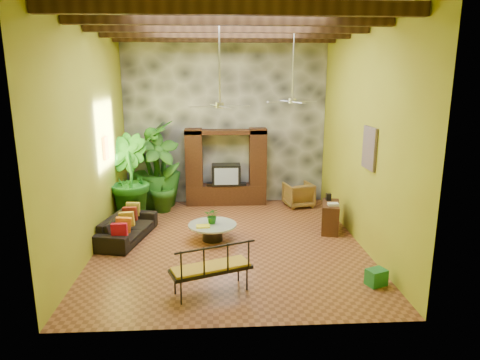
{
  "coord_description": "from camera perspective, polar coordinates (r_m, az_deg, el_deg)",
  "views": [
    {
      "loc": [
        -0.29,
        -9.39,
        3.78
      ],
      "look_at": [
        0.25,
        0.2,
        1.45
      ],
      "focal_mm": 32.0,
      "sensor_mm": 36.0,
      "label": 1
    }
  ],
  "objects": [
    {
      "name": "iron_bench",
      "position": [
        7.66,
        -3.9,
        -11.39
      ],
      "size": [
        1.52,
        1.02,
        0.57
      ],
      "rotation": [
        0.0,
        0.0,
        0.36
      ],
      "color": "black",
      "rests_on": "ground"
    },
    {
      "name": "sofa",
      "position": [
        10.56,
        -14.79,
        -6.13
      ],
      "size": [
        1.2,
        2.12,
        0.58
      ],
      "primitive_type": "imported",
      "rotation": [
        0.0,
        0.0,
        1.35
      ],
      "color": "black",
      "rests_on": "ground"
    },
    {
      "name": "centerpiece_plant",
      "position": [
        10.12,
        -3.68,
        -4.76
      ],
      "size": [
        0.4,
        0.37,
        0.38
      ],
      "primitive_type": "imported",
      "rotation": [
        0.0,
        0.0,
        -0.23
      ],
      "color": "#1E6219",
      "rests_on": "coffee_table"
    },
    {
      "name": "wicker_armchair",
      "position": [
        12.86,
        7.8,
        -1.93
      ],
      "size": [
        0.93,
        0.94,
        0.72
      ],
      "primitive_type": "imported",
      "rotation": [
        0.0,
        0.0,
        3.37
      ],
      "color": "#8F5C34",
      "rests_on": "ground"
    },
    {
      "name": "ceiling_fan_front",
      "position": [
        9.0,
        -2.71,
        11.21
      ],
      "size": [
        1.28,
        1.28,
        1.86
      ],
      "color": "#ADADB2",
      "rests_on": "ceiling"
    },
    {
      "name": "stone_accent_wall",
      "position": [
        12.9,
        -1.96,
        7.92
      ],
      "size": [
        5.98,
        0.1,
        4.98
      ],
      "primitive_type": "cube",
      "color": "#393B41",
      "rests_on": "ground"
    },
    {
      "name": "entertainment_center",
      "position": [
        12.84,
        -1.87,
        0.96
      ],
      "size": [
        2.4,
        0.55,
        2.3
      ],
      "color": "black",
      "rests_on": "ground"
    },
    {
      "name": "coffee_table",
      "position": [
        10.18,
        -3.69,
        -6.65
      ],
      "size": [
        1.14,
        1.14,
        0.4
      ],
      "rotation": [
        0.0,
        0.0,
        -0.1
      ],
      "color": "black",
      "rests_on": "ground"
    },
    {
      "name": "right_wall",
      "position": [
        10.03,
        16.02,
        5.78
      ],
      "size": [
        0.02,
        7.0,
        5.0
      ],
      "primitive_type": "cube",
      "color": "#9F9924",
      "rests_on": "ground"
    },
    {
      "name": "wall_art_painting",
      "position": [
        9.49,
        16.88,
        4.07
      ],
      "size": [
        0.06,
        0.7,
        0.9
      ],
      "primitive_type": "cube",
      "color": "#2A559D",
      "rests_on": "right_wall"
    },
    {
      "name": "ceiling",
      "position": [
        9.47,
        -1.56,
        21.03
      ],
      "size": [
        6.0,
        7.0,
        0.02
      ],
      "primitive_type": "cube",
      "color": "silver",
      "rests_on": "back_wall"
    },
    {
      "name": "back_wall",
      "position": [
        12.96,
        -1.96,
        7.95
      ],
      "size": [
        6.0,
        0.02,
        5.0
      ],
      "primitive_type": "cube",
      "color": "#9F9924",
      "rests_on": "ground"
    },
    {
      "name": "ceiling_beams",
      "position": [
        9.45,
        -1.55,
        19.7
      ],
      "size": [
        5.95,
        5.36,
        0.22
      ],
      "color": "#341F10",
      "rests_on": "ceiling"
    },
    {
      "name": "wall_art_mask",
      "position": [
        10.86,
        -17.48,
        4.1
      ],
      "size": [
        0.06,
        0.32,
        0.55
      ],
      "primitive_type": "cube",
      "color": "gold",
      "rests_on": "left_wall"
    },
    {
      "name": "ground",
      "position": [
        10.13,
        -1.38,
        -8.29
      ],
      "size": [
        7.0,
        7.0,
        0.0
      ],
      "primitive_type": "plane",
      "color": "brown",
      "rests_on": "ground"
    },
    {
      "name": "tall_plant_c",
      "position": [
        12.78,
        -11.2,
        2.07
      ],
      "size": [
        1.69,
        1.69,
        2.55
      ],
      "primitive_type": "imported",
      "rotation": [
        0.0,
        0.0,
        4.91
      ],
      "color": "#24681B",
      "rests_on": "ground"
    },
    {
      "name": "tall_plant_b",
      "position": [
        11.73,
        -14.76,
        0.25
      ],
      "size": [
        1.59,
        1.63,
        2.31
      ],
      "primitive_type": "imported",
      "rotation": [
        0.0,
        0.0,
        2.23
      ],
      "color": "#1A641B",
      "rests_on": "ground"
    },
    {
      "name": "green_bin",
      "position": [
        8.52,
        17.71,
        -12.24
      ],
      "size": [
        0.42,
        0.37,
        0.31
      ],
      "primitive_type": "cube",
      "rotation": [
        0.0,
        0.0,
        0.38
      ],
      "color": "#1E7123",
      "rests_on": "ground"
    },
    {
      "name": "left_wall",
      "position": [
        9.86,
        -19.26,
        5.41
      ],
      "size": [
        0.02,
        7.0,
        5.0
      ],
      "primitive_type": "cube",
      "color": "#9F9924",
      "rests_on": "ground"
    },
    {
      "name": "ceiling_fan_back",
      "position": [
        10.76,
        7.02,
        11.52
      ],
      "size": [
        1.28,
        1.28,
        1.86
      ],
      "color": "#ADADB2",
      "rests_on": "ceiling"
    },
    {
      "name": "tall_plant_a",
      "position": [
        12.23,
        -10.66,
        1.03
      ],
      "size": [
        1.45,
        1.24,
        2.33
      ],
      "primitive_type": "imported",
      "rotation": [
        0.0,
        0.0,
        0.4
      ],
      "color": "#276119",
      "rests_on": "ground"
    },
    {
      "name": "yellow_tray",
      "position": [
        9.96,
        -4.95,
        -6.16
      ],
      "size": [
        0.32,
        0.24,
        0.03
      ],
      "primitive_type": "cube",
      "rotation": [
        0.0,
        0.0,
        0.06
      ],
      "color": "yellow",
      "rests_on": "coffee_table"
    },
    {
      "name": "side_console",
      "position": [
        10.96,
        11.93,
        -4.85
      ],
      "size": [
        0.62,
        0.98,
        0.72
      ],
      "primitive_type": "cube",
      "rotation": [
        0.0,
        0.0,
        -0.25
      ],
      "color": "#342210",
      "rests_on": "ground"
    }
  ]
}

